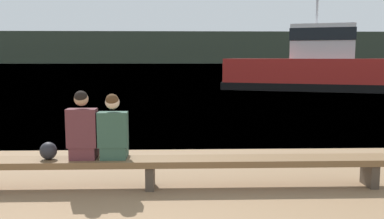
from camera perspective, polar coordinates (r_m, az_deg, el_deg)
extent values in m
plane|color=#5684A3|center=(128.71, -2.29, 6.11)|extent=(240.00, 240.00, 0.00)
cube|color=#384233|center=(140.58, -2.27, 8.22)|extent=(600.00, 12.00, 9.99)
cube|color=brown|center=(6.29, -5.62, -6.95)|extent=(7.11, 0.47, 0.09)
cube|color=#42382D|center=(6.94, 22.60, -7.99)|extent=(0.12, 0.40, 0.34)
cube|color=#42382D|center=(6.34, -5.59, -8.87)|extent=(0.12, 0.40, 0.34)
cube|color=#56282D|center=(6.47, -14.13, -5.46)|extent=(0.37, 0.42, 0.18)
cube|color=#56282D|center=(6.30, -14.44, -2.40)|extent=(0.42, 0.22, 0.55)
sphere|color=tan|center=(6.25, -14.56, 1.38)|extent=(0.20, 0.20, 0.20)
sphere|color=black|center=(6.23, -14.59, 1.60)|extent=(0.19, 0.19, 0.19)
cube|color=#2D4C3D|center=(6.39, -10.29, -5.51)|extent=(0.37, 0.42, 0.18)
cube|color=#2D4C3D|center=(6.22, -10.50, -2.63)|extent=(0.42, 0.22, 0.50)
sphere|color=beige|center=(6.17, -10.58, 0.98)|extent=(0.20, 0.20, 0.20)
sphere|color=#472D19|center=(6.15, -10.61, 1.20)|extent=(0.19, 0.19, 0.19)
ellipsoid|color=#232328|center=(6.51, -18.60, -5.23)|extent=(0.24, 0.22, 0.25)
cube|color=red|center=(26.17, 15.73, 4.54)|extent=(10.55, 6.44, 1.83)
cube|color=black|center=(26.20, 15.68, 3.03)|extent=(10.78, 6.63, 0.44)
cube|color=silver|center=(26.15, 16.98, 8.66)|extent=(3.96, 3.01, 1.97)
cube|color=black|center=(26.17, 17.01, 9.52)|extent=(4.05, 3.10, 0.71)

